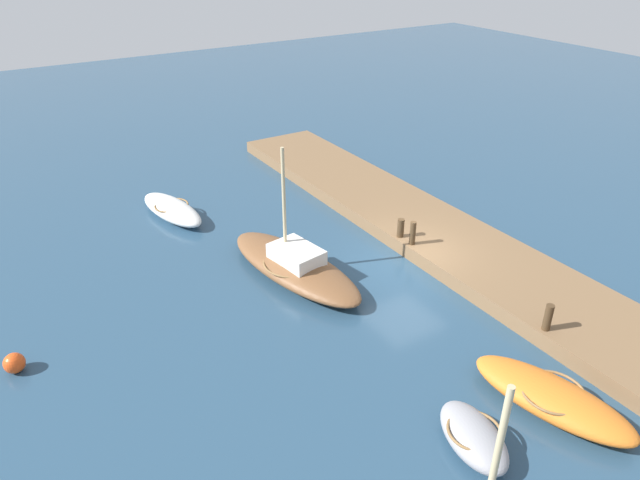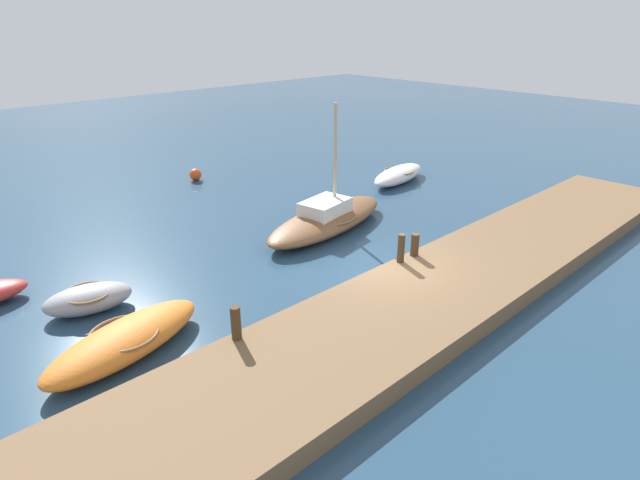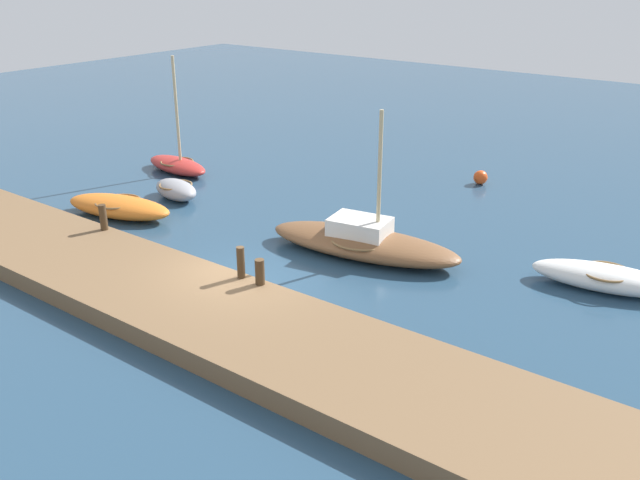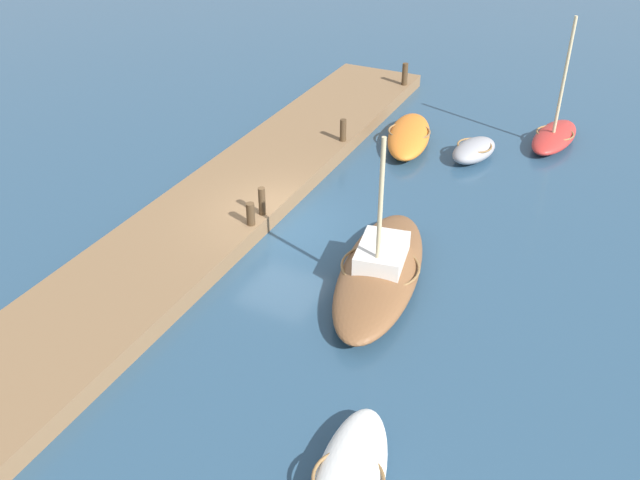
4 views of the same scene
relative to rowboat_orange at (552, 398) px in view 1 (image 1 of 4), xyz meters
name	(u,v)px [view 1 (image 1 of 4)]	position (x,y,z in m)	size (l,w,h in m)	color
ground_plane	(407,264)	(7.43, -1.49, -0.37)	(84.00, 84.00, 0.00)	navy
dock_platform	(450,242)	(7.43, -3.57, -0.10)	(27.33, 3.76, 0.53)	brown
rowboat_orange	(552,398)	(0.00, 0.00, 0.00)	(4.44, 2.49, 0.72)	orange
sailboat_brown	(294,265)	(8.86, 2.36, 0.08)	(6.50, 3.11, 4.57)	brown
rowboat_white	(172,209)	(15.56, 4.39, -0.01)	(4.15, 2.06, 0.69)	white
dinghy_grey	(473,436)	(0.14, 2.57, 0.00)	(2.49, 1.72, 0.71)	#939399
mooring_post_mid_west	(548,317)	(1.82, -1.94, 0.57)	(0.23, 0.23, 0.83)	#47331E
mooring_post_mid_east	(413,233)	(7.76, -1.94, 0.61)	(0.22, 0.22, 0.90)	#47331E
mooring_post_east	(401,228)	(8.44, -1.94, 0.51)	(0.25, 0.25, 0.71)	#47331E
marker_buoy	(14,363)	(8.65, 11.25, -0.08)	(0.57, 0.57, 0.57)	#E54C19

